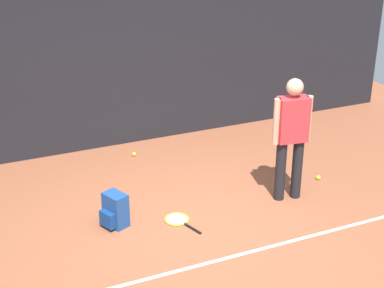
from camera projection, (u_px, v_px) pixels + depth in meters
The scene contains 9 objects.
ground_plane at pixel (205, 229), 7.15m from camera, with size 12.00×12.00×0.00m, color #9E5638.
back_fence at pixel (126, 64), 9.12m from camera, with size 10.00×0.10×2.68m, color black.
court_line at pixel (229, 257), 6.60m from camera, with size 9.00×0.05×0.00m, color white.
tennis_player at pixel (292, 132), 7.51m from camera, with size 0.52×0.28×1.70m.
tennis_racket at pixel (178, 220), 7.33m from camera, with size 0.41×0.64×0.03m.
backpack at pixel (115, 211), 7.15m from camera, with size 0.36×0.35×0.44m.
tennis_ball_near_player at pixel (318, 178), 8.37m from camera, with size 0.07×0.07×0.07m, color #CCE033.
tennis_ball_by_fence at pixel (117, 197), 7.83m from camera, with size 0.07×0.07×0.07m, color #CCE033.
tennis_ball_far_left at pixel (134, 154), 9.12m from camera, with size 0.07×0.07×0.07m, color #CCE033.
Camera 1 is at (-2.60, -5.54, 3.85)m, focal length 53.80 mm.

